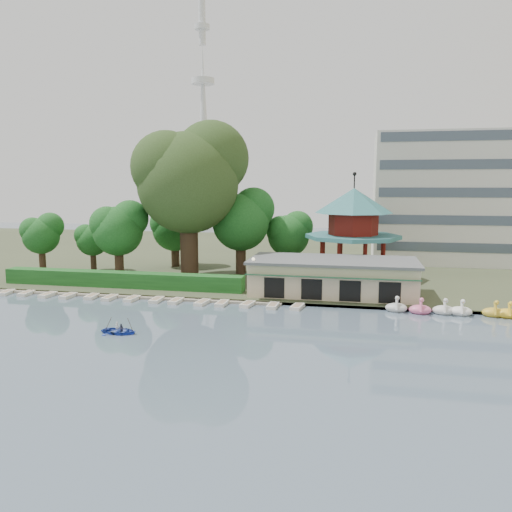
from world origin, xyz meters
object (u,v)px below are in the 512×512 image
(pavilion, at_px, (353,224))
(rowboat_with_passengers, at_px, (119,328))
(dock, at_px, (133,296))
(boathouse, at_px, (333,276))
(big_tree, at_px, (190,175))

(pavilion, xyz_separation_m, rowboat_with_passengers, (-19.12, -27.69, -7.04))
(dock, bearing_deg, boathouse, 12.24)
(pavilion, xyz_separation_m, big_tree, (-20.82, -3.79, 6.31))
(boathouse, distance_m, big_tree, 22.88)
(big_tree, bearing_deg, boathouse, -18.33)
(dock, distance_m, boathouse, 22.62)
(pavilion, height_order, big_tree, big_tree)
(pavilion, bearing_deg, rowboat_with_passengers, -124.63)
(dock, relative_size, boathouse, 1.83)
(boathouse, bearing_deg, rowboat_with_passengers, -134.11)
(dock, height_order, rowboat_with_passengers, rowboat_with_passengers)
(rowboat_with_passengers, bearing_deg, big_tree, 94.06)
(dock, relative_size, rowboat_with_passengers, 7.62)
(boathouse, relative_size, rowboat_with_passengers, 4.17)
(dock, xyz_separation_m, boathouse, (22.00, 4.77, 2.25))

